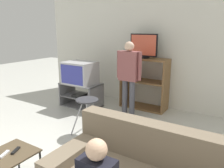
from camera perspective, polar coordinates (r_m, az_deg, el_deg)
wall_back at (r=4.98m, az=13.06°, el=8.59°), size 6.40×0.06×2.60m
tv_stand at (r=5.13m, az=-8.04°, el=-2.80°), size 0.91×0.55×0.54m
television_main at (r=5.00m, az=-8.38°, el=2.92°), size 0.69×0.56×0.50m
media_shelf at (r=4.93m, az=8.39°, el=0.26°), size 1.03×0.44×1.14m
television_flat at (r=4.80m, az=8.25°, el=9.64°), size 0.62×0.20×0.52m
folding_stool at (r=3.69m, az=-6.50°, el=-5.51°), size 0.42×0.45×0.63m
snack_table at (r=2.79m, az=-24.84°, el=-16.89°), size 0.48×0.48×0.42m
remote_control_black at (r=2.78m, az=-23.87°, el=-15.60°), size 0.09×0.15×0.02m
remote_control_white at (r=2.76m, az=-26.31°, el=-16.11°), size 0.09×0.15×0.02m
person_standing_adult at (r=4.31m, az=4.42°, el=2.98°), size 0.53×0.20×1.52m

